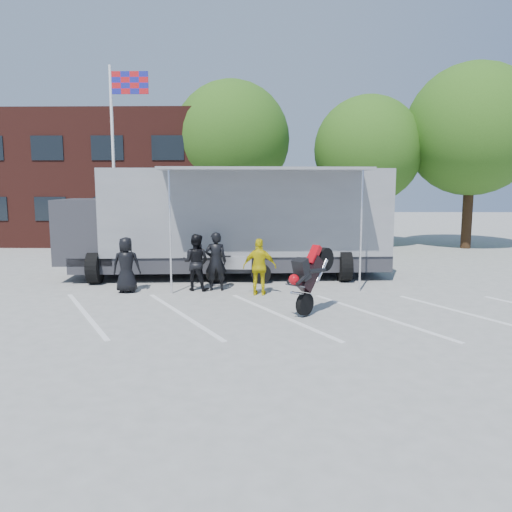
{
  "coord_description": "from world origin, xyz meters",
  "views": [
    {
      "loc": [
        -0.1,
        -10.92,
        3.14
      ],
      "look_at": [
        -0.39,
        2.15,
        1.3
      ],
      "focal_mm": 35.0,
      "sensor_mm": 36.0,
      "label": 1
    }
  ],
  "objects_px": {
    "spectator_leather_a": "(126,265)",
    "parked_motorcycle": "(238,283)",
    "flagpole": "(119,139)",
    "spectator_leather_c": "(196,262)",
    "stunt_bike_rider": "(320,312)",
    "tree_right": "(472,130)",
    "tree_left": "(232,140)",
    "spectator_leather_b": "(216,261)",
    "transporter_truck": "(232,276)",
    "spectator_hivis": "(260,267)",
    "tree_mid": "(368,150)"
  },
  "relations": [
    {
      "from": "tree_left",
      "to": "spectator_leather_c",
      "type": "distance_m",
      "value": 12.99
    },
    {
      "from": "flagpole",
      "to": "parked_motorcycle",
      "type": "bearing_deg",
      "value": -43.86
    },
    {
      "from": "tree_left",
      "to": "spectator_leather_b",
      "type": "bearing_deg",
      "value": -88.31
    },
    {
      "from": "spectator_leather_a",
      "to": "spectator_leather_b",
      "type": "height_order",
      "value": "spectator_leather_b"
    },
    {
      "from": "spectator_leather_c",
      "to": "stunt_bike_rider",
      "type": "bearing_deg",
      "value": 156.6
    },
    {
      "from": "flagpole",
      "to": "spectator_hivis",
      "type": "xyz_separation_m",
      "value": [
        5.93,
        -6.72,
        -4.23
      ]
    },
    {
      "from": "tree_left",
      "to": "stunt_bike_rider",
      "type": "distance_m",
      "value": 16.03
    },
    {
      "from": "tree_left",
      "to": "spectator_leather_b",
      "type": "distance_m",
      "value": 12.99
    },
    {
      "from": "tree_right",
      "to": "spectator_leather_c",
      "type": "relative_size",
      "value": 5.33
    },
    {
      "from": "tree_right",
      "to": "transporter_truck",
      "type": "height_order",
      "value": "tree_right"
    },
    {
      "from": "transporter_truck",
      "to": "spectator_leather_b",
      "type": "xyz_separation_m",
      "value": [
        -0.33,
        -2.39,
        0.89
      ]
    },
    {
      "from": "flagpole",
      "to": "spectator_leather_a",
      "type": "distance_m",
      "value": 7.96
    },
    {
      "from": "spectator_leather_a",
      "to": "spectator_leather_b",
      "type": "xyz_separation_m",
      "value": [
        2.62,
        0.34,
        0.06
      ]
    },
    {
      "from": "tree_left",
      "to": "parked_motorcycle",
      "type": "height_order",
      "value": "tree_left"
    },
    {
      "from": "tree_left",
      "to": "parked_motorcycle",
      "type": "bearing_deg",
      "value": -84.98
    },
    {
      "from": "tree_mid",
      "to": "spectator_leather_a",
      "type": "height_order",
      "value": "tree_mid"
    },
    {
      "from": "tree_right",
      "to": "spectator_leather_b",
      "type": "bearing_deg",
      "value": -137.66
    },
    {
      "from": "spectator_hivis",
      "to": "tree_mid",
      "type": "bearing_deg",
      "value": -110.1
    },
    {
      "from": "tree_right",
      "to": "stunt_bike_rider",
      "type": "distance_m",
      "value": 16.89
    },
    {
      "from": "spectator_leather_a",
      "to": "spectator_leather_c",
      "type": "distance_m",
      "value": 2.05
    },
    {
      "from": "spectator_leather_a",
      "to": "spectator_leather_c",
      "type": "bearing_deg",
      "value": -176.57
    },
    {
      "from": "tree_right",
      "to": "transporter_truck",
      "type": "xyz_separation_m",
      "value": [
        -11.32,
        -8.22,
        -5.88
      ]
    },
    {
      "from": "stunt_bike_rider",
      "to": "tree_right",
      "type": "bearing_deg",
      "value": 98.19
    },
    {
      "from": "flagpole",
      "to": "stunt_bike_rider",
      "type": "relative_size",
      "value": 4.38
    },
    {
      "from": "tree_left",
      "to": "transporter_truck",
      "type": "distance_m",
      "value": 11.22
    },
    {
      "from": "tree_right",
      "to": "tree_left",
      "type": "bearing_deg",
      "value": 172.87
    },
    {
      "from": "parked_motorcycle",
      "to": "spectator_hivis",
      "type": "xyz_separation_m",
      "value": [
        0.72,
        -1.71,
        0.82
      ]
    },
    {
      "from": "flagpole",
      "to": "spectator_leather_c",
      "type": "xyz_separation_m",
      "value": [
        4.0,
        -6.1,
        -4.2
      ]
    },
    {
      "from": "tree_right",
      "to": "parked_motorcycle",
      "type": "relative_size",
      "value": 4.22
    },
    {
      "from": "tree_left",
      "to": "spectator_leather_b",
      "type": "relative_size",
      "value": 4.86
    },
    {
      "from": "flagpole",
      "to": "tree_right",
      "type": "bearing_deg",
      "value": 15.48
    },
    {
      "from": "stunt_bike_rider",
      "to": "flagpole",
      "type": "bearing_deg",
      "value": 172.56
    },
    {
      "from": "transporter_truck",
      "to": "spectator_leather_c",
      "type": "distance_m",
      "value": 2.7
    },
    {
      "from": "flagpole",
      "to": "tree_left",
      "type": "height_order",
      "value": "tree_left"
    },
    {
      "from": "spectator_leather_a",
      "to": "transporter_truck",
      "type": "bearing_deg",
      "value": -143.56
    },
    {
      "from": "tree_mid",
      "to": "tree_right",
      "type": "xyz_separation_m",
      "value": [
        5.0,
        -0.5,
        0.93
      ]
    },
    {
      "from": "spectator_leather_b",
      "to": "spectator_leather_c",
      "type": "bearing_deg",
      "value": -5.0
    },
    {
      "from": "flagpole",
      "to": "spectator_leather_b",
      "type": "distance_m",
      "value": 8.71
    },
    {
      "from": "flagpole",
      "to": "tree_mid",
      "type": "xyz_separation_m",
      "value": [
        11.24,
        5.0,
        -0.11
      ]
    },
    {
      "from": "tree_right",
      "to": "spectator_leather_b",
      "type": "distance_m",
      "value": 16.52
    },
    {
      "from": "spectator_leather_a",
      "to": "parked_motorcycle",
      "type": "bearing_deg",
      "value": -162.37
    },
    {
      "from": "tree_left",
      "to": "transporter_truck",
      "type": "height_order",
      "value": "tree_left"
    },
    {
      "from": "transporter_truck",
      "to": "spectator_leather_b",
      "type": "bearing_deg",
      "value": -101.9
    },
    {
      "from": "transporter_truck",
      "to": "spectator_hivis",
      "type": "height_order",
      "value": "transporter_truck"
    },
    {
      "from": "flagpole",
      "to": "transporter_truck",
      "type": "height_order",
      "value": "flagpole"
    },
    {
      "from": "tree_mid",
      "to": "spectator_hivis",
      "type": "bearing_deg",
      "value": -114.38
    },
    {
      "from": "stunt_bike_rider",
      "to": "spectator_leather_c",
      "type": "distance_m",
      "value": 4.41
    },
    {
      "from": "tree_right",
      "to": "stunt_bike_rider",
      "type": "xyz_separation_m",
      "value": [
        -8.78,
        -13.18,
        -5.88
      ]
    },
    {
      "from": "transporter_truck",
      "to": "spectator_hivis",
      "type": "distance_m",
      "value": 3.27
    },
    {
      "from": "tree_mid",
      "to": "spectator_hivis",
      "type": "height_order",
      "value": "tree_mid"
    }
  ]
}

